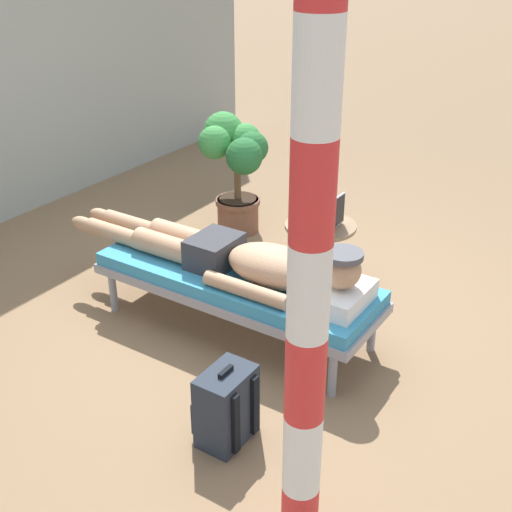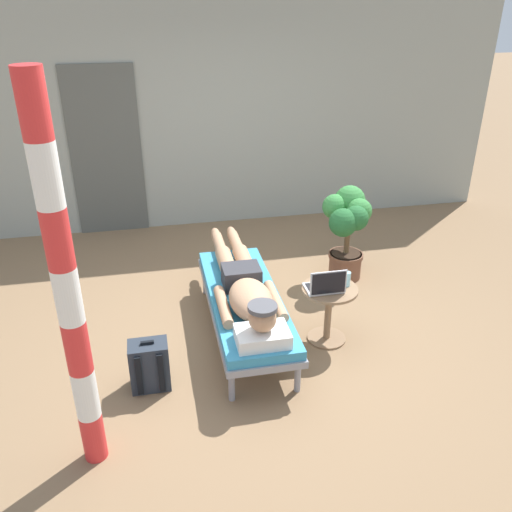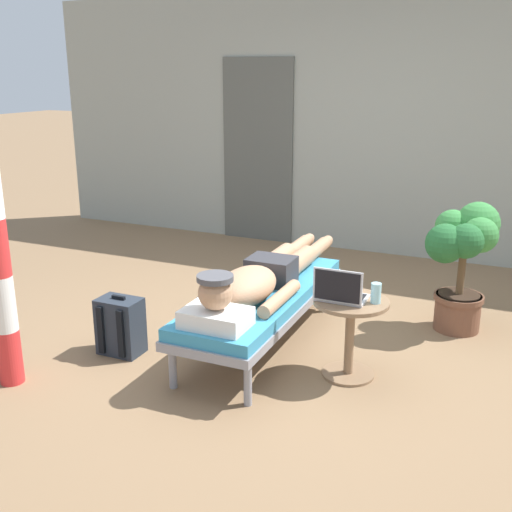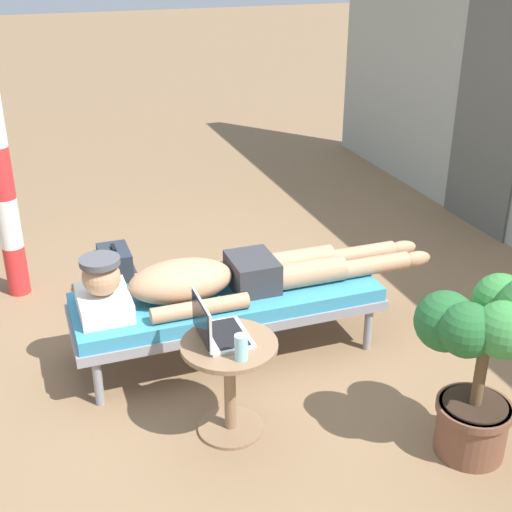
% 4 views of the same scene
% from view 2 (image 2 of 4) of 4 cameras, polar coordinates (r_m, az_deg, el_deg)
% --- Properties ---
extents(ground_plane, '(40.00, 40.00, 0.00)m').
position_cam_2_polar(ground_plane, '(4.91, 0.16, -8.28)').
color(ground_plane, '#846647').
extents(house_wall_back, '(7.60, 0.20, 2.70)m').
position_cam_2_polar(house_wall_back, '(6.89, -5.65, 14.30)').
color(house_wall_back, '#999E93').
rests_on(house_wall_back, ground).
extents(house_door_panel, '(0.84, 0.03, 2.04)m').
position_cam_2_polar(house_door_panel, '(6.84, -15.59, 10.52)').
color(house_door_panel, '#545651').
rests_on(house_door_panel, ground).
extents(lounge_chair, '(0.61, 1.83, 0.42)m').
position_cam_2_polar(lounge_chair, '(4.72, -1.19, -4.89)').
color(lounge_chair, gray).
rests_on(lounge_chair, ground).
extents(person_reclining, '(0.53, 2.17, 0.33)m').
position_cam_2_polar(person_reclining, '(4.59, -1.11, -3.32)').
color(person_reclining, white).
rests_on(person_reclining, lounge_chair).
extents(side_table, '(0.48, 0.48, 0.52)m').
position_cam_2_polar(side_table, '(4.70, 7.71, -5.14)').
color(side_table, '#8C6B4C').
rests_on(side_table, ground).
extents(laptop, '(0.31, 0.24, 0.23)m').
position_cam_2_polar(laptop, '(4.52, 7.37, -3.13)').
color(laptop, silver).
rests_on(laptop, side_table).
extents(drink_glass, '(0.06, 0.06, 0.13)m').
position_cam_2_polar(drink_glass, '(4.64, 9.59, -2.41)').
color(drink_glass, '#99D8E5').
rests_on(drink_glass, side_table).
extents(backpack, '(0.30, 0.26, 0.42)m').
position_cam_2_polar(backpack, '(4.32, -11.20, -11.29)').
color(backpack, '#262D38').
rests_on(backpack, ground).
extents(potted_plant, '(0.50, 0.63, 0.96)m').
position_cam_2_polar(potted_plant, '(5.66, 9.66, 3.29)').
color(potted_plant, brown).
rests_on(potted_plant, ground).
extents(porch_post, '(0.15, 0.15, 2.49)m').
position_cam_2_polar(porch_post, '(3.24, -19.31, -3.98)').
color(porch_post, red).
rests_on(porch_post, ground).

